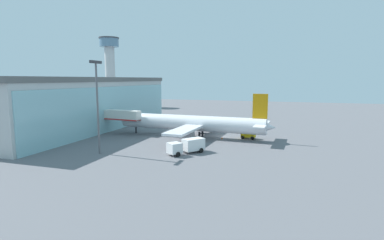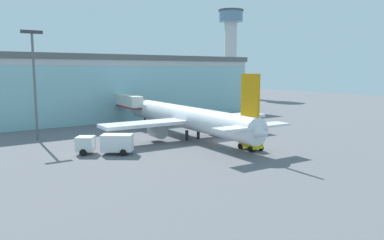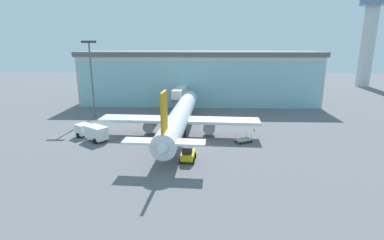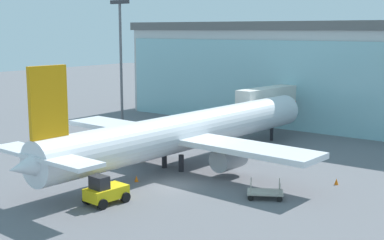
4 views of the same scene
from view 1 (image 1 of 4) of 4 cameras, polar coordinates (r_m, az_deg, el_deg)
The scene contains 11 objects.
ground at distance 72.91m, azimuth 5.42°, elevation -3.09°, with size 240.00×240.00×0.00m, color slate.
terminal_building at distance 87.61m, azimuth -19.03°, elevation 3.05°, with size 64.95×16.75×14.23m.
jet_bridge at distance 78.38m, azimuth -14.62°, elevation 0.89°, with size 3.78×14.87×6.01m.
control_tower at distance 158.19m, azimuth -15.38°, elevation 10.20°, with size 9.87×9.87×34.23m.
apron_light_mast at distance 57.06m, azimuth -17.60°, elevation 3.90°, with size 3.20×0.40×17.01m.
airplane at distance 70.85m, azimuth 0.10°, elevation -0.63°, with size 29.08×39.31×10.59m.
catering_truck at distance 55.77m, azimuth -0.87°, elevation -4.90°, with size 7.17×6.12×2.65m.
baggage_cart at distance 80.90m, azimuth 5.59°, elevation -1.64°, with size 3.22×2.78×1.50m.
pushback_tug at distance 70.55m, azimuth 10.77°, elevation -2.75°, with size 2.39×3.34×2.30m.
safety_cone_nose at distance 69.47m, azimuth 5.73°, elevation -3.40°, with size 0.36×0.36×0.55m, color orange.
safety_cone_wingtip at distance 85.53m, azimuth 1.39°, elevation -1.25°, with size 0.36×0.36×0.55m, color orange.
Camera 1 is at (-69.98, -15.13, 13.75)m, focal length 28.00 mm.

